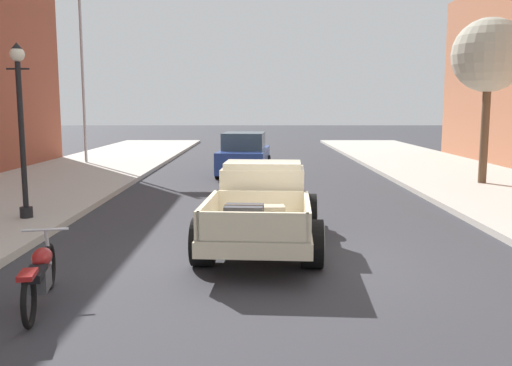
% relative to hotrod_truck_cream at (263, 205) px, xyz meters
% --- Properties ---
extents(ground_plane, '(140.00, 140.00, 0.00)m').
position_rel_hotrod_truck_cream_xyz_m(ground_plane, '(0.20, -1.39, -0.75)').
color(ground_plane, '#333338').
extents(hotrod_truck_cream, '(2.40, 5.02, 1.58)m').
position_rel_hotrod_truck_cream_xyz_m(hotrod_truck_cream, '(0.00, 0.00, 0.00)').
color(hotrod_truck_cream, beige).
rests_on(hotrod_truck_cream, ground).
extents(motorcycle_parked, '(0.68, 2.09, 0.93)m').
position_rel_hotrod_truck_cream_xyz_m(motorcycle_parked, '(-2.97, -3.41, -0.31)').
color(motorcycle_parked, black).
rests_on(motorcycle_parked, ground).
extents(car_background_blue, '(2.12, 4.42, 1.65)m').
position_rel_hotrod_truck_cream_xyz_m(car_background_blue, '(-0.58, 10.71, 0.01)').
color(car_background_blue, '#284293').
rests_on(car_background_blue, ground).
extents(street_lamp_near, '(0.50, 0.32, 3.85)m').
position_rel_hotrod_truck_cream_xyz_m(street_lamp_near, '(-5.30, 1.72, 1.63)').
color(street_lamp_near, black).
rests_on(street_lamp_near, sidewalk_left).
extents(flagpole, '(1.74, 0.16, 9.16)m').
position_rel_hotrod_truck_cream_xyz_m(flagpole, '(-7.56, 14.19, 5.02)').
color(flagpole, '#B2B2B7').
rests_on(flagpole, sidewalk_left).
extents(street_tree_second, '(2.34, 2.34, 5.28)m').
position_rel_hotrod_truck_cream_xyz_m(street_tree_second, '(7.30, 7.42, 3.46)').
color(street_tree_second, brown).
rests_on(street_tree_second, sidewalk_right).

